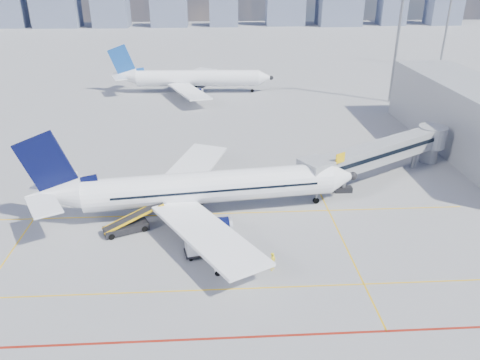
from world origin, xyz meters
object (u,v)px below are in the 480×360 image
object	(u,v)px
main_aircraft	(197,188)
belt_loader	(128,226)
second_aircraft	(191,78)
cargo_dolly	(205,244)
ramp_worker	(273,261)
baggage_tug	(225,266)

from	to	relation	value
main_aircraft	belt_loader	xyz separation A→B (m)	(-7.47, -3.66, -2.51)
second_aircraft	belt_loader	size ratio (longest dim) A/B	5.44
cargo_dolly	ramp_worker	size ratio (longest dim) A/B	2.31
baggage_tug	main_aircraft	bearing A→B (deg)	106.47
baggage_tug	belt_loader	world-z (taller)	belt_loader
second_aircraft	cargo_dolly	world-z (taller)	second_aircraft
baggage_tug	second_aircraft	bearing A→B (deg)	97.56
main_aircraft	cargo_dolly	distance (m)	8.75
second_aircraft	ramp_worker	world-z (taller)	second_aircraft
main_aircraft	belt_loader	bearing A→B (deg)	-160.62
main_aircraft	ramp_worker	xyz separation A→B (m)	(7.33, -11.50, -2.28)
second_aircraft	main_aircraft	bearing A→B (deg)	-84.88
belt_loader	ramp_worker	distance (m)	16.75
cargo_dolly	belt_loader	size ratio (longest dim) A/B	0.65
main_aircraft	baggage_tug	size ratio (longest dim) A/B	17.15
belt_loader	ramp_worker	bearing A→B (deg)	-51.74
second_aircraft	belt_loader	xyz separation A→B (m)	(-4.73, -60.29, -2.52)
baggage_tug	belt_loader	bearing A→B (deg)	145.14
cargo_dolly	ramp_worker	distance (m)	7.09
baggage_tug	ramp_worker	distance (m)	4.54
belt_loader	baggage_tug	bearing A→B (deg)	-61.59
main_aircraft	second_aircraft	xyz separation A→B (m)	(-2.74, 56.63, 0.00)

